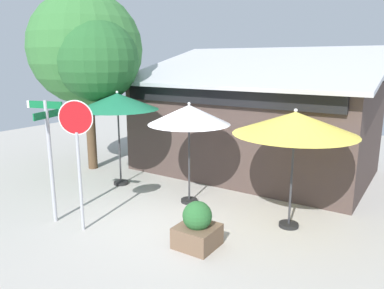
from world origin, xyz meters
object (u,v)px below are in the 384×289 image
at_px(shade_tree, 89,52).
at_px(sidewalk_planter, 197,227).
at_px(street_sign_post, 49,149).
at_px(patio_umbrella_forest_green_left, 117,102).
at_px(stop_sign, 77,142).
at_px(patio_umbrella_ivory_center, 189,115).
at_px(patio_umbrella_mustard_right, 295,124).

bearing_deg(shade_tree, sidewalk_planter, -24.13).
bearing_deg(street_sign_post, sidewalk_planter, 13.11).
height_order(patio_umbrella_forest_green_left, shade_tree, shade_tree).
distance_m(stop_sign, patio_umbrella_ivory_center, 2.89).
bearing_deg(shade_tree, stop_sign, -45.67).
relative_size(street_sign_post, patio_umbrella_ivory_center, 1.06).
relative_size(stop_sign, patio_umbrella_forest_green_left, 1.02).
xyz_separation_m(patio_umbrella_forest_green_left, shade_tree, (-1.80, 0.62, 1.45)).
height_order(stop_sign, patio_umbrella_ivory_center, stop_sign).
relative_size(shade_tree, sidewalk_planter, 6.16).
bearing_deg(street_sign_post, patio_umbrella_ivory_center, 53.80).
bearing_deg(sidewalk_planter, patio_umbrella_mustard_right, 56.66).
relative_size(stop_sign, patio_umbrella_ivory_center, 1.09).
bearing_deg(sidewalk_planter, street_sign_post, -166.89).
bearing_deg(street_sign_post, patio_umbrella_forest_green_left, 101.62).
height_order(street_sign_post, stop_sign, stop_sign).
distance_m(patio_umbrella_forest_green_left, patio_umbrella_mustard_right, 5.28).
distance_m(patio_umbrella_forest_green_left, patio_umbrella_ivory_center, 2.57).
height_order(patio_umbrella_mustard_right, shade_tree, shade_tree).
xyz_separation_m(stop_sign, patio_umbrella_mustard_right, (3.78, 2.67, 0.37)).
height_order(stop_sign, patio_umbrella_mustard_right, stop_sign).
bearing_deg(patio_umbrella_ivory_center, patio_umbrella_mustard_right, -0.03).
bearing_deg(patio_umbrella_ivory_center, shade_tree, 170.87).
xyz_separation_m(patio_umbrella_ivory_center, patio_umbrella_mustard_right, (2.72, -0.00, 0.04)).
xyz_separation_m(street_sign_post, patio_umbrella_ivory_center, (1.98, 2.71, 0.59)).
height_order(stop_sign, shade_tree, shade_tree).
bearing_deg(stop_sign, shade_tree, 134.33).
relative_size(patio_umbrella_mustard_right, sidewalk_planter, 2.82).
xyz_separation_m(street_sign_post, sidewalk_planter, (3.45, 0.80, -1.33)).
relative_size(stop_sign, shade_tree, 0.49).
height_order(street_sign_post, shade_tree, shade_tree).
distance_m(street_sign_post, sidewalk_planter, 3.78).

